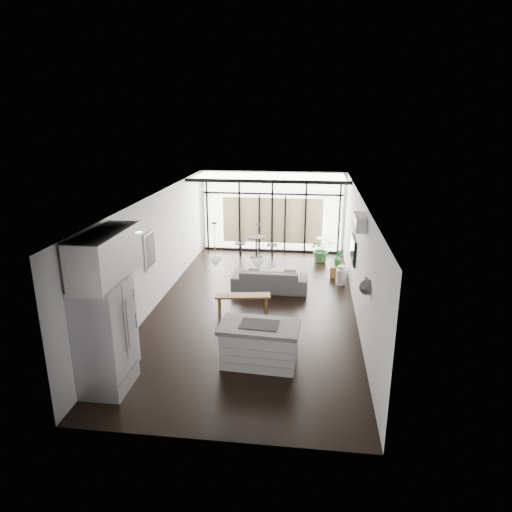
% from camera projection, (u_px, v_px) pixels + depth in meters
% --- Properties ---
extents(floor, '(5.00, 10.00, 0.00)m').
position_uv_depth(floor, '(255.00, 306.00, 11.57)').
color(floor, black).
rests_on(floor, ground).
extents(ceiling, '(5.00, 10.00, 0.00)m').
position_uv_depth(ceiling, '(254.00, 197.00, 10.73)').
color(ceiling, silver).
rests_on(ceiling, ground).
extents(wall_left, '(0.02, 10.00, 2.80)m').
position_uv_depth(wall_left, '(156.00, 250.00, 11.44)').
color(wall_left, silver).
rests_on(wall_left, ground).
extents(wall_right, '(0.02, 10.00, 2.80)m').
position_uv_depth(wall_right, '(358.00, 258.00, 10.86)').
color(wall_right, silver).
rests_on(wall_right, ground).
extents(wall_back, '(5.00, 0.02, 2.80)m').
position_uv_depth(wall_back, '(273.00, 212.00, 15.88)').
color(wall_back, silver).
rests_on(wall_back, ground).
extents(wall_front, '(5.00, 0.02, 2.80)m').
position_uv_depth(wall_front, '(210.00, 358.00, 6.41)').
color(wall_front, silver).
rests_on(wall_front, ground).
extents(glazing, '(5.00, 0.20, 2.80)m').
position_uv_depth(glazing, '(272.00, 213.00, 15.77)').
color(glazing, black).
rests_on(glazing, ground).
extents(skylight, '(4.70, 1.90, 0.06)m').
position_uv_depth(skylight, '(270.00, 176.00, 14.52)').
color(skylight, silver).
rests_on(skylight, ceiling).
extents(neighbour_building, '(3.50, 0.02, 1.60)m').
position_uv_depth(neighbour_building, '(272.00, 221.00, 15.92)').
color(neighbour_building, beige).
rests_on(neighbour_building, ground).
extents(island, '(1.58, 1.01, 0.83)m').
position_uv_depth(island, '(259.00, 344.00, 8.82)').
color(island, silver).
rests_on(island, floor).
extents(cooktop, '(0.77, 0.54, 0.01)m').
position_uv_depth(cooktop, '(259.00, 324.00, 8.69)').
color(cooktop, black).
rests_on(cooktop, island).
extents(fridge, '(0.76, 0.95, 1.97)m').
position_uv_depth(fridge, '(105.00, 337.00, 7.88)').
color(fridge, '#ACADB2').
rests_on(fridge, floor).
extents(appliance_column, '(0.57, 0.60, 2.22)m').
position_uv_depth(appliance_column, '(116.00, 314.00, 8.51)').
color(appliance_column, silver).
rests_on(appliance_column, floor).
extents(upper_cabinets, '(0.62, 1.75, 0.86)m').
position_uv_depth(upper_cabinets, '(106.00, 256.00, 7.80)').
color(upper_cabinets, silver).
rests_on(upper_cabinets, wall_left).
extents(pendant_left, '(0.26, 0.26, 0.18)m').
position_uv_depth(pendant_left, '(215.00, 263.00, 8.50)').
color(pendant_left, silver).
rests_on(pendant_left, ceiling).
extents(pendant_right, '(0.26, 0.26, 0.18)m').
position_uv_depth(pendant_right, '(258.00, 265.00, 8.41)').
color(pendant_right, silver).
rests_on(pendant_right, ceiling).
extents(sofa, '(2.08, 0.63, 0.81)m').
position_uv_depth(sofa, '(270.00, 276.00, 12.53)').
color(sofa, '#4A4A4C').
rests_on(sofa, floor).
extents(console_bench, '(1.39, 0.54, 0.44)m').
position_uv_depth(console_bench, '(243.00, 303.00, 11.22)').
color(console_bench, brown).
rests_on(console_bench, floor).
extents(pouf, '(0.64, 0.64, 0.43)m').
position_uv_depth(pouf, '(279.00, 278.00, 12.96)').
color(pouf, beige).
rests_on(pouf, floor).
extents(crate, '(0.49, 0.49, 0.33)m').
position_uv_depth(crate, '(338.00, 271.00, 13.64)').
color(crate, brown).
rests_on(crate, floor).
extents(plant_tall, '(1.01, 1.06, 0.65)m').
position_uv_depth(plant_tall, '(321.00, 252.00, 14.97)').
color(plant_tall, '#326E37').
rests_on(plant_tall, floor).
extents(plant_crate, '(0.41, 0.59, 0.24)m').
position_uv_depth(plant_crate, '(338.00, 262.00, 13.55)').
color(plant_crate, '#326E37').
rests_on(plant_crate, crate).
extents(milk_can, '(0.31, 0.31, 0.55)m').
position_uv_depth(milk_can, '(341.00, 275.00, 12.98)').
color(milk_can, beige).
rests_on(milk_can, floor).
extents(bistro_set, '(1.64, 0.73, 0.77)m').
position_uv_depth(bistro_set, '(256.00, 246.00, 15.45)').
color(bistro_set, black).
rests_on(bistro_set, floor).
extents(tv, '(0.05, 1.10, 0.65)m').
position_uv_depth(tv, '(353.00, 250.00, 11.84)').
color(tv, black).
rests_on(tv, wall_right).
extents(ac_unit, '(0.22, 0.90, 0.30)m').
position_uv_depth(ac_unit, '(359.00, 222.00, 9.80)').
color(ac_unit, white).
rests_on(ac_unit, wall_right).
extents(framed_art, '(0.04, 0.70, 0.90)m').
position_uv_depth(framed_art, '(150.00, 250.00, 10.92)').
color(framed_art, black).
rests_on(framed_art, wall_left).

